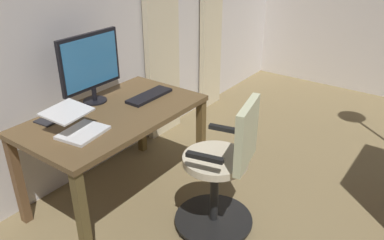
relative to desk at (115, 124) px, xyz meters
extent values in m
cube|color=beige|center=(-1.06, -0.42, 0.61)|extent=(0.45, 0.06, 2.50)
cube|color=brown|center=(0.00, 0.00, 0.07)|extent=(1.33, 0.76, 0.04)
cube|color=brown|center=(-0.63, 0.34, -0.29)|extent=(0.06, 0.06, 0.69)
cube|color=brown|center=(0.63, 0.34, -0.29)|extent=(0.06, 0.06, 0.69)
cube|color=brown|center=(-0.63, -0.34, -0.29)|extent=(0.06, 0.06, 0.69)
cube|color=brown|center=(0.63, -0.34, -0.29)|extent=(0.06, 0.06, 0.69)
cylinder|color=black|center=(-0.15, 0.79, -0.60)|extent=(0.56, 0.56, 0.02)
sphere|color=black|center=(-0.40, 0.73, -0.61)|extent=(0.05, 0.05, 0.05)
sphere|color=black|center=(-0.17, 0.53, -0.61)|extent=(0.05, 0.05, 0.05)
sphere|color=black|center=(0.09, 0.69, -0.61)|extent=(0.05, 0.05, 0.05)
sphere|color=black|center=(-0.28, 1.01, -0.61)|extent=(0.05, 0.05, 0.05)
cylinder|color=black|center=(-0.15, 0.79, -0.36)|extent=(0.06, 0.06, 0.48)
cylinder|color=beige|center=(-0.15, 0.79, -0.10)|extent=(0.53, 0.53, 0.05)
cube|color=beige|center=(-0.19, 0.98, 0.14)|extent=(0.38, 0.13, 0.42)
cube|color=black|center=(0.05, 0.83, 0.04)|extent=(0.09, 0.24, 0.03)
cube|color=black|center=(-0.34, 0.74, 0.04)|extent=(0.09, 0.24, 0.03)
cylinder|color=black|center=(-0.06, -0.26, 0.10)|extent=(0.18, 0.18, 0.01)
cylinder|color=black|center=(-0.06, -0.26, 0.15)|extent=(0.04, 0.04, 0.10)
cube|color=black|center=(-0.06, -0.26, 0.41)|extent=(0.53, 0.03, 0.41)
cube|color=teal|center=(-0.06, -0.25, 0.41)|extent=(0.49, 0.01, 0.36)
cube|color=black|center=(-0.36, 0.02, 0.10)|extent=(0.40, 0.14, 0.02)
cube|color=white|center=(0.34, 0.08, 0.10)|extent=(0.32, 0.27, 0.02)
cube|color=white|center=(0.36, -0.03, 0.23)|extent=(0.31, 0.27, 0.04)
cube|color=#232328|center=(0.40, -0.26, 0.10)|extent=(0.08, 0.15, 0.01)
camera|label=1|loc=(1.72, 1.95, 1.29)|focal=36.37mm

